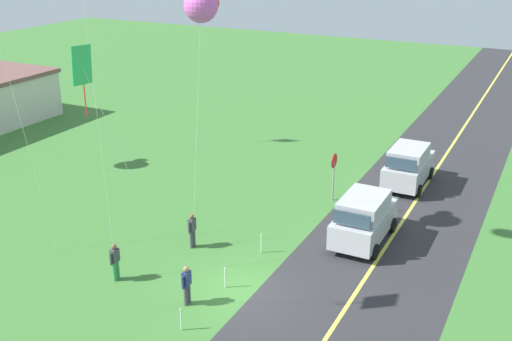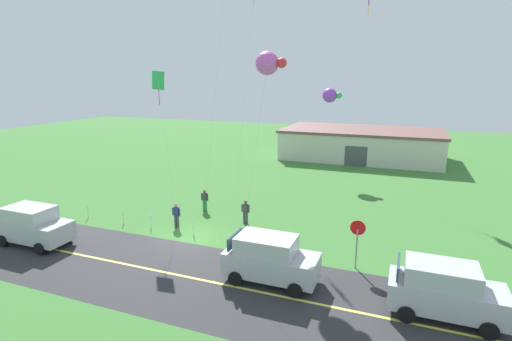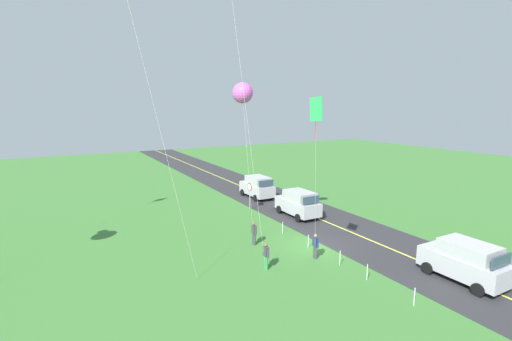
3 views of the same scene
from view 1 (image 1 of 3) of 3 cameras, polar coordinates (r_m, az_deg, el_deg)
name	(u,v)px [view 1 (image 1 of 3)]	position (r m, az deg, el deg)	size (l,w,h in m)	color
ground_plane	(241,292)	(24.54, -1.35, -11.16)	(120.00, 120.00, 0.10)	#3D7533
asphalt_road	(339,319)	(23.19, 7.64, -13.36)	(120.00, 7.00, 0.00)	#2D2D30
road_centre_stripe	(339,319)	(23.19, 7.64, -13.36)	(120.00, 0.16, 0.00)	#E5E04C
car_suv_foreground	(364,218)	(28.04, 9.91, -4.30)	(4.40, 2.12, 2.24)	#B7B7BC
car_parked_east_near	(408,165)	(34.67, 13.84, 0.46)	(4.40, 2.12, 2.24)	#B7B7BC
stop_sign	(334,168)	(31.77, 7.19, 0.25)	(0.76, 0.08, 2.56)	gray
person_adult_near	(192,229)	(27.38, -5.90, -5.41)	(0.58, 0.22, 1.60)	#3F3F47
person_adult_companion	(115,261)	(25.43, -12.84, -8.10)	(0.58, 0.22, 1.60)	#338C4C
person_child_watcher	(187,284)	(23.46, -6.40, -10.33)	(0.58, 0.22, 1.60)	#3F3F47
kite_red_low	(202,5)	(25.94, -5.02, 14.91)	(2.63, 1.40, 10.97)	silver
kite_yellow_high	(84,71)	(19.95, -15.59, 8.84)	(2.70, 2.04, 9.89)	silver
fence_post_2	(181,319)	(22.33, -6.92, -13.43)	(0.05, 0.05, 0.90)	silver
fence_post_3	(225,277)	(24.54, -2.86, -9.81)	(0.05, 0.05, 0.90)	silver
fence_post_4	(261,243)	(26.97, 0.49, -6.72)	(0.05, 0.05, 0.90)	silver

